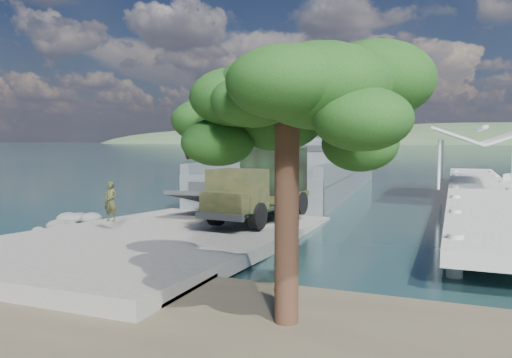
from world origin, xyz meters
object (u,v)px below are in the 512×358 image
at_px(landing_craft, 304,181).
at_px(soldier, 111,210).
at_px(pier, 480,180).
at_px(overhang_tree, 274,118).
at_px(military_truck, 263,184).

height_order(landing_craft, soldier, landing_craft).
distance_m(pier, overhang_tree, 27.82).
bearing_deg(pier, landing_craft, 165.35).
relative_size(landing_craft, overhang_tree, 5.27).
xyz_separation_m(pier, soldier, (-15.26, -20.27, -0.24)).
distance_m(pier, soldier, 25.37).
xyz_separation_m(landing_craft, military_truck, (3.36, -18.56, 1.39)).
relative_size(military_truck, overhang_tree, 1.15).
distance_m(pier, military_truck, 18.20).
xyz_separation_m(pier, overhang_tree, (-5.46, -27.09, 3.24)).
relative_size(pier, landing_craft, 1.26).
bearing_deg(soldier, military_truck, 44.76).
height_order(military_truck, soldier, military_truck).
bearing_deg(military_truck, overhang_tree, -62.54).
xyz_separation_m(military_truck, soldier, (-4.95, -5.27, -0.87)).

